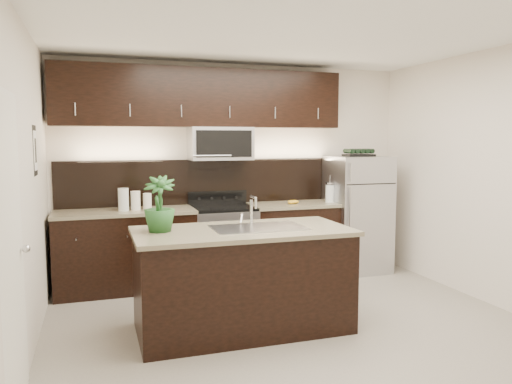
# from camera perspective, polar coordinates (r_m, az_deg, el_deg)

# --- Properties ---
(ground) EXTENTS (4.50, 4.50, 0.00)m
(ground) POSITION_cam_1_polar(r_m,az_deg,el_deg) (4.85, 4.35, -15.13)
(ground) COLOR gray
(ground) RESTS_ON ground
(room_walls) EXTENTS (4.52, 4.02, 2.71)m
(room_walls) POSITION_cam_1_polar(r_m,az_deg,el_deg) (4.45, 3.39, 5.31)
(room_walls) COLOR silver
(room_walls) RESTS_ON ground
(counter_run) EXTENTS (3.51, 0.65, 0.94)m
(counter_run) POSITION_cam_1_polar(r_m,az_deg,el_deg) (6.14, -5.65, -6.04)
(counter_run) COLOR black
(counter_run) RESTS_ON ground
(upper_fixtures) EXTENTS (3.49, 0.40, 1.66)m
(upper_fixtures) POSITION_cam_1_polar(r_m,az_deg,el_deg) (6.17, -5.87, 9.60)
(upper_fixtures) COLOR black
(upper_fixtures) RESTS_ON counter_run
(island) EXTENTS (1.96, 0.96, 0.94)m
(island) POSITION_cam_1_polar(r_m,az_deg,el_deg) (4.65, -1.54, -9.92)
(island) COLOR black
(island) RESTS_ON ground
(sink_faucet) EXTENTS (0.84, 0.50, 0.28)m
(sink_faucet) POSITION_cam_1_polar(r_m,az_deg,el_deg) (4.60, 0.21, -3.92)
(sink_faucet) COLOR silver
(sink_faucet) RESTS_ON island
(refrigerator) EXTENTS (0.74, 0.67, 1.53)m
(refrigerator) POSITION_cam_1_polar(r_m,az_deg,el_deg) (6.76, 11.52, -2.48)
(refrigerator) COLOR #B2B2B7
(refrigerator) RESTS_ON ground
(wine_rack) EXTENTS (0.38, 0.23, 0.09)m
(wine_rack) POSITION_cam_1_polar(r_m,az_deg,el_deg) (6.69, 11.66, 4.38)
(wine_rack) COLOR black
(wine_rack) RESTS_ON refrigerator
(plant) EXTENTS (0.33, 0.33, 0.49)m
(plant) POSITION_cam_1_polar(r_m,az_deg,el_deg) (4.46, -11.00, -1.35)
(plant) COLOR #215120
(plant) RESTS_ON island
(canisters) EXTENTS (0.38, 0.18, 0.26)m
(canisters) POSITION_cam_1_polar(r_m,az_deg,el_deg) (5.90, -13.92, -0.92)
(canisters) COLOR silver
(canisters) RESTS_ON counter_run
(french_press) EXTENTS (0.12, 0.12, 0.34)m
(french_press) POSITION_cam_1_polar(r_m,az_deg,el_deg) (6.54, 8.43, -0.06)
(french_press) COLOR silver
(french_press) RESTS_ON counter_run
(bananas) EXTENTS (0.20, 0.18, 0.05)m
(bananas) POSITION_cam_1_polar(r_m,az_deg,el_deg) (6.29, 3.88, -1.16)
(bananas) COLOR gold
(bananas) RESTS_ON counter_run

